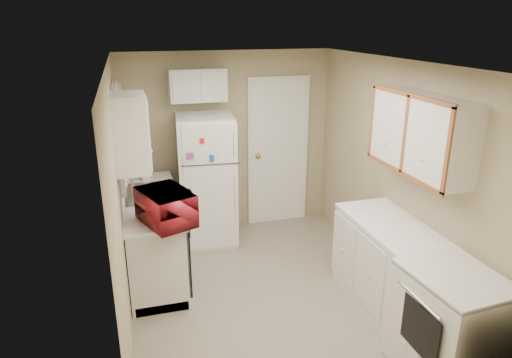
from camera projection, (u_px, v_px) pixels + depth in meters
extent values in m
plane|color=tan|center=(269.00, 297.00, 4.80)|extent=(3.80, 3.80, 0.00)
plane|color=white|center=(271.00, 63.00, 4.01)|extent=(3.80, 3.80, 0.00)
plane|color=tan|center=(120.00, 206.00, 4.05)|extent=(3.80, 3.80, 0.00)
plane|color=tan|center=(398.00, 178.00, 4.76)|extent=(3.80, 3.80, 0.00)
plane|color=tan|center=(228.00, 142.00, 6.13)|extent=(2.80, 2.80, 0.00)
plane|color=tan|center=(367.00, 301.00, 2.68)|extent=(2.80, 2.80, 0.00)
cube|color=silver|center=(154.00, 234.00, 5.19)|extent=(0.60, 1.80, 0.90)
cube|color=black|center=(186.00, 252.00, 4.70)|extent=(0.03, 0.58, 0.72)
cube|color=gray|center=(150.00, 196.00, 5.19)|extent=(0.54, 0.74, 0.16)
imported|color=maroon|center=(167.00, 209.00, 4.36)|extent=(0.67, 0.52, 0.40)
imported|color=white|center=(146.00, 172.00, 5.56)|extent=(0.10, 0.10, 0.22)
cube|color=silver|center=(120.00, 134.00, 4.88)|extent=(0.10, 0.98, 1.08)
cube|color=silver|center=(130.00, 133.00, 4.09)|extent=(0.30, 0.45, 0.70)
cube|color=white|center=(207.00, 180.00, 5.79)|extent=(0.74, 0.73, 1.66)
cube|color=silver|center=(197.00, 85.00, 5.63)|extent=(0.70, 0.30, 0.40)
cube|color=white|center=(278.00, 152.00, 6.33)|extent=(0.86, 0.06, 2.08)
cube|color=silver|center=(409.00, 284.00, 4.21)|extent=(0.60, 2.00, 0.90)
cube|color=white|center=(449.00, 326.00, 3.61)|extent=(0.69, 0.82, 0.94)
cube|color=silver|center=(421.00, 133.00, 4.07)|extent=(0.30, 1.20, 0.70)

